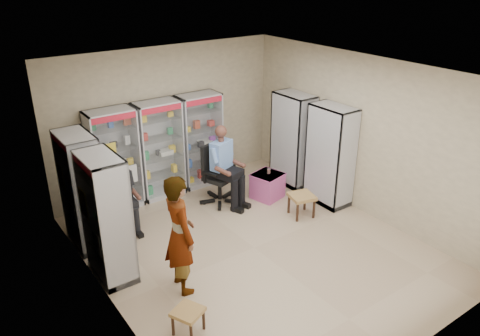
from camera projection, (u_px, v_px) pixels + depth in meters
floor at (254, 248)px, 7.99m from camera, size 6.00×6.00×0.00m
room_shell at (256, 140)px, 7.19m from camera, size 5.02×6.02×3.01m
cabinet_back_left at (114, 160)px, 8.92m from camera, size 0.90×0.50×2.00m
cabinet_back_mid at (159, 150)px, 9.43m from camera, size 0.90×0.50×2.00m
cabinet_back_right at (200, 140)px, 9.93m from camera, size 0.90×0.50×2.00m
cabinet_right_far at (293, 140)px, 9.96m from camera, size 0.90×0.50×2.00m
cabinet_right_near at (330, 156)px, 9.14m from camera, size 0.90×0.50×2.00m
cabinet_left_far at (82, 191)px, 7.74m from camera, size 0.90×0.50×2.00m
cabinet_left_near at (107, 218)px, 6.92m from camera, size 0.90×0.50×2.00m
wooden_chair at (120, 203)px, 8.46m from camera, size 0.42×0.42×0.94m
seated_customer at (120, 194)px, 8.34m from camera, size 0.44×0.60×1.34m
office_chair at (219, 175)px, 9.28m from camera, size 0.84×0.84×1.21m
seated_shopkeeper at (221, 168)px, 9.17m from camera, size 0.71×0.83×1.54m
pink_trunk at (267, 186)px, 9.59m from camera, size 0.66×0.65×0.53m
tea_glass at (269, 171)px, 9.50m from camera, size 0.07×0.07×0.10m
woven_stool_a at (301, 205)px, 8.92m from camera, size 0.53×0.53×0.44m
woven_stool_b at (188, 321)px, 6.11m from camera, size 0.48×0.48×0.36m
standing_man at (180, 234)px, 6.66m from camera, size 0.51×0.71×1.83m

